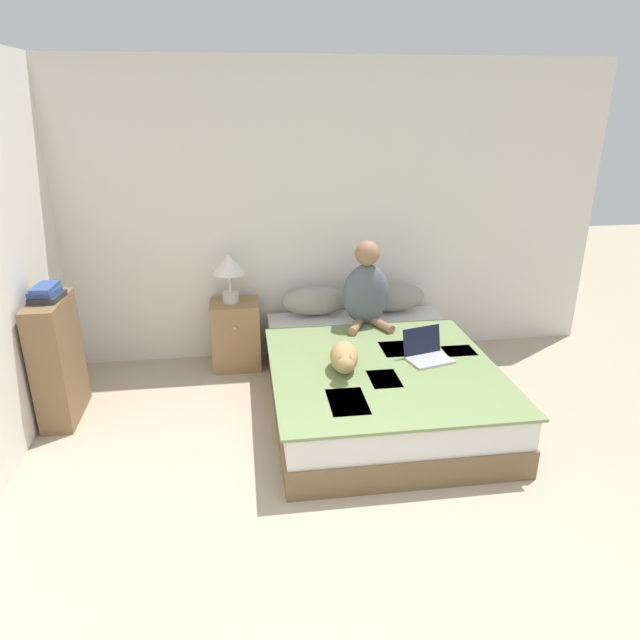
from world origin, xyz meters
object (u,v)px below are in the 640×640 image
(person_sitting, at_px, (366,289))
(nightstand, at_px, (236,334))
(pillow_near, at_px, (315,301))
(pillow_far, at_px, (392,297))
(cat_tabby, at_px, (344,358))
(bookshelf, at_px, (57,360))
(laptop_open, at_px, (427,353))
(book_stack_top, at_px, (46,293))
(bed, at_px, (376,381))
(table_lamp, at_px, (229,268))

(person_sitting, xyz_separation_m, nightstand, (-1.10, 0.23, -0.44))
(pillow_near, height_order, pillow_far, same)
(pillow_far, xyz_separation_m, cat_tabby, (-0.65, -1.14, -0.03))
(nightstand, height_order, bookshelf, bookshelf)
(laptop_open, xyz_separation_m, book_stack_top, (-2.66, 0.30, 0.49))
(book_stack_top, bearing_deg, bookshelf, -132.37)
(person_sitting, xyz_separation_m, cat_tabby, (-0.34, -0.87, -0.20))
(laptop_open, bearing_deg, bookshelf, 158.58)
(bed, xyz_separation_m, book_stack_top, (-2.32, 0.18, 0.75))
(table_lamp, relative_size, book_stack_top, 1.66)
(pillow_near, height_order, cat_tabby, pillow_near)
(laptop_open, bearing_deg, book_stack_top, 158.51)
(bed, xyz_separation_m, laptop_open, (0.34, -0.12, 0.27))
(table_lamp, xyz_separation_m, book_stack_top, (-1.24, -0.70, 0.07))
(pillow_far, bearing_deg, laptop_open, -90.52)
(person_sitting, bearing_deg, pillow_near, 145.28)
(cat_tabby, relative_size, laptop_open, 1.44)
(bed, relative_size, laptop_open, 5.79)
(bed, height_order, cat_tabby, cat_tabby)
(pillow_near, xyz_separation_m, cat_tabby, (0.06, -1.14, -0.03))
(person_sitting, xyz_separation_m, bookshelf, (-2.37, -0.46, -0.28))
(pillow_far, bearing_deg, nightstand, -178.14)
(nightstand, bearing_deg, book_stack_top, -151.38)
(nightstand, xyz_separation_m, book_stack_top, (-1.27, -0.69, 0.67))
(pillow_far, height_order, laptop_open, pillow_far)
(pillow_near, height_order, person_sitting, person_sitting)
(table_lamp, bearing_deg, bookshelf, -150.49)
(pillow_near, distance_m, pillow_far, 0.70)
(pillow_far, xyz_separation_m, table_lamp, (-1.43, -0.04, 0.34))
(person_sitting, relative_size, book_stack_top, 2.81)
(pillow_far, relative_size, bookshelf, 0.64)
(laptop_open, relative_size, bookshelf, 0.40)
(pillow_near, height_order, laptop_open, pillow_near)
(laptop_open, bearing_deg, pillow_near, 108.69)
(laptop_open, bearing_deg, person_sitting, 96.10)
(laptop_open, relative_size, book_stack_top, 1.43)
(bed, relative_size, cat_tabby, 4.02)
(bed, relative_size, book_stack_top, 8.26)
(person_sitting, height_order, cat_tabby, person_sitting)
(person_sitting, distance_m, table_lamp, 1.16)
(laptop_open, height_order, nightstand, laptop_open)
(cat_tabby, height_order, bookshelf, bookshelf)
(person_sitting, bearing_deg, bed, -94.19)
(pillow_near, distance_m, person_sitting, 0.52)
(bed, bearing_deg, book_stack_top, 175.56)
(pillow_near, relative_size, bookshelf, 0.64)
(pillow_far, bearing_deg, pillow_near, 180.00)
(laptop_open, height_order, table_lamp, table_lamp)
(bed, height_order, pillow_near, pillow_near)
(bookshelf, distance_m, book_stack_top, 0.51)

